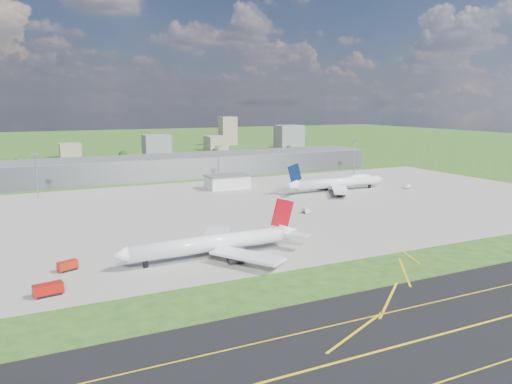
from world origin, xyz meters
name	(u,v)px	position (x,y,z in m)	size (l,w,h in m)	color
ground	(188,179)	(0.00, 150.00, 0.00)	(1400.00, 1400.00, 0.00)	#254B17
taxiway	(509,316)	(0.00, -110.00, 0.03)	(1400.00, 60.00, 0.06)	black
apron	(271,205)	(10.00, 40.00, 0.04)	(360.00, 190.00, 0.08)	gray
terminal	(181,166)	(0.00, 165.00, 7.50)	(300.00, 42.00, 15.00)	slate
ops_building	(227,182)	(10.00, 100.00, 4.00)	(26.00, 16.00, 8.00)	silver
mast_west	(36,168)	(-100.00, 115.00, 17.71)	(3.50, 2.00, 25.90)	gray
mast_center	(218,158)	(10.00, 115.00, 17.71)	(3.50, 2.00, 25.90)	gray
mast_east	(355,151)	(120.00, 115.00, 17.71)	(3.50, 2.00, 25.90)	gray
airliner_red_twin	(216,243)	(-49.19, -31.33, 5.06)	(69.12, 53.95, 18.99)	white
airliner_blue_quad	(338,183)	(67.91, 61.22, 5.20)	(71.48, 56.18, 18.70)	white
fire_truck	(48,290)	(-104.63, -44.09, 1.77)	(8.41, 4.29, 3.56)	#9A0E0B
crash_tender	(67,266)	(-97.57, -23.92, 1.63)	(6.80, 4.73, 3.26)	#A41B0B
tug_yellow	(219,246)	(-44.08, -21.60, 0.87)	(3.67, 3.58, 1.66)	#E5A80D
van_white_near	(306,211)	(16.61, 15.49, 1.34)	(3.40, 5.61, 2.65)	silver
van_white_far	(407,187)	(112.25, 49.16, 1.31)	(5.58, 4.11, 2.60)	silver
bldg_cw	(70,150)	(-60.00, 340.00, 7.00)	(20.00, 18.00, 14.00)	gray
bldg_c	(157,145)	(20.00, 310.00, 11.00)	(26.00, 20.00, 22.00)	slate
bldg_ce	(216,143)	(100.00, 350.00, 8.00)	(22.00, 24.00, 16.00)	gray
bldg_e	(289,137)	(180.00, 320.00, 14.00)	(30.00, 22.00, 28.00)	slate
bldg_tall_e	(228,131)	(140.00, 410.00, 18.00)	(20.00, 18.00, 36.00)	gray
tree_w	(16,163)	(-110.00, 265.00, 4.86)	(6.75, 6.75, 8.25)	#382314
tree_c	(123,155)	(-20.00, 280.00, 5.84)	(8.10, 8.10, 9.90)	#382314
tree_e	(215,152)	(70.00, 275.00, 5.51)	(7.65, 7.65, 9.35)	#382314
tree_far_e	(289,148)	(160.00, 285.00, 4.53)	(6.30, 6.30, 7.70)	#382314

